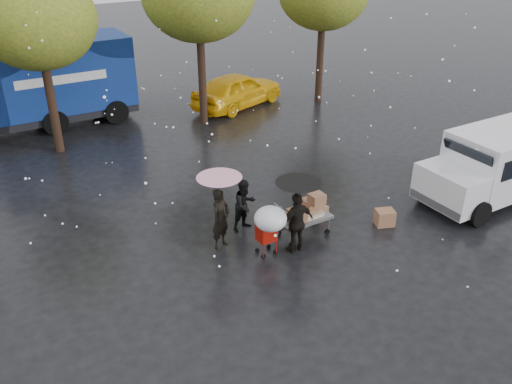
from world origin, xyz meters
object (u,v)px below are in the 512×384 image
person_black (297,223)px  shopping_cart (270,221)px  yellow_taxi (237,90)px  vendor_cart (307,212)px  white_van (498,163)px  person_pink (221,219)px  blue_truck (35,86)px

person_black → shopping_cart: (-0.75, 0.14, 0.21)m
person_black → yellow_taxi: person_black is taller
vendor_cart → yellow_taxi: (3.74, 10.69, 0.07)m
shopping_cart → yellow_taxi: bearing=64.9°
white_van → yellow_taxi: (-2.61, 11.85, -0.37)m
person_pink → white_van: 8.84m
person_black → person_pink: bearing=-39.9°
yellow_taxi → shopping_cart: bearing=136.3°
person_pink → yellow_taxi: size_ratio=0.37×
shopping_cart → yellow_taxi: (5.19, 11.10, -0.27)m
white_van → person_pink: bearing=168.1°
shopping_cart → vendor_cart: bearing=15.7°
shopping_cart → blue_truck: blue_truck is taller
shopping_cart → white_van: 7.83m
person_pink → yellow_taxi: (6.04, 10.02, -0.06)m
vendor_cart → blue_truck: blue_truck is taller
white_van → person_black: bearing=175.0°
blue_truck → vendor_cart: bearing=-70.0°
person_pink → person_black: 2.01m
blue_truck → yellow_taxi: size_ratio=1.79×
vendor_cart → shopping_cart: size_ratio=1.04×
person_pink → vendor_cart: 2.39m
person_black → blue_truck: size_ratio=0.21×
person_pink → blue_truck: bearing=73.8°
white_van → vendor_cart: bearing=169.6°
person_pink → white_van: size_ratio=0.35×
white_van → yellow_taxi: bearing=102.4°
vendor_cart → blue_truck: (-4.56, 12.52, 1.03)m
white_van → blue_truck: (-10.90, 13.68, 0.60)m
person_pink → blue_truck: (-2.26, 11.85, 0.91)m
yellow_taxi → vendor_cart: bearing=142.1°
vendor_cart → white_van: 6.47m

